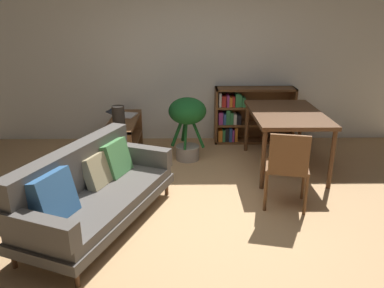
% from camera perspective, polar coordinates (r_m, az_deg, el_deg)
% --- Properties ---
extents(ground_plane, '(8.16, 8.16, 0.00)m').
position_cam_1_polar(ground_plane, '(3.99, 2.13, -11.48)').
color(ground_plane, tan).
extents(back_wall_panel, '(6.80, 0.10, 2.70)m').
position_cam_1_polar(back_wall_panel, '(6.15, 1.04, 13.02)').
color(back_wall_panel, silver).
rests_on(back_wall_panel, ground_plane).
extents(fabric_couch, '(1.40, 1.99, 0.81)m').
position_cam_1_polar(fabric_couch, '(3.87, -15.02, -6.66)').
color(fabric_couch, '#56351E').
rests_on(fabric_couch, ground_plane).
extents(media_console, '(0.39, 1.18, 0.59)m').
position_cam_1_polar(media_console, '(5.56, -10.26, 0.69)').
color(media_console, brown).
rests_on(media_console, ground_plane).
extents(open_laptop, '(0.45, 0.37, 0.08)m').
position_cam_1_polar(open_laptop, '(5.68, -10.42, 4.53)').
color(open_laptop, silver).
rests_on(open_laptop, media_console).
extents(desk_speaker, '(0.17, 0.17, 0.28)m').
position_cam_1_polar(desk_speaker, '(5.12, -11.16, 4.19)').
color(desk_speaker, '#2D2823').
rests_on(desk_speaker, media_console).
extents(potted_floor_plant, '(0.54, 0.55, 0.92)m').
position_cam_1_polar(potted_floor_plant, '(5.32, -0.71, 3.84)').
color(potted_floor_plant, '#9E9389').
rests_on(potted_floor_plant, ground_plane).
extents(dining_table, '(0.92, 1.42, 0.80)m').
position_cam_1_polar(dining_table, '(5.16, 14.18, 3.98)').
color(dining_table, '#56351E').
rests_on(dining_table, ground_plane).
extents(dining_chair_near, '(0.53, 0.49, 0.88)m').
position_cam_1_polar(dining_chair_near, '(4.12, 14.36, -3.15)').
color(dining_chair_near, brown).
rests_on(dining_chair_near, ground_plane).
extents(bookshelf, '(1.29, 0.32, 0.91)m').
position_cam_1_polar(bookshelf, '(6.22, 8.42, 4.38)').
color(bookshelf, brown).
rests_on(bookshelf, ground_plane).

